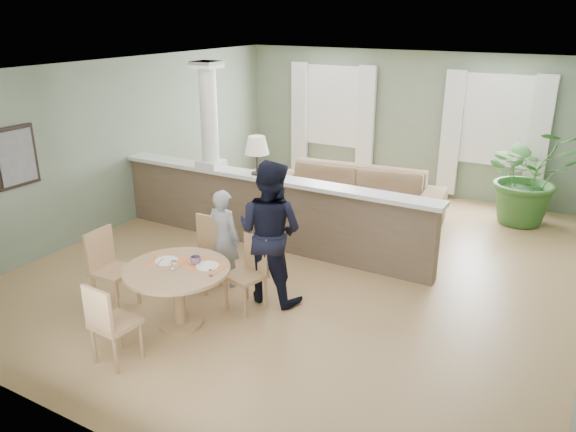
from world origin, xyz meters
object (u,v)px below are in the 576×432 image
Objects in this scene: houseplant at (529,176)px; chair_near at (109,321)px; chair_far_boy at (205,249)px; chair_far_man at (250,269)px; child_person at (224,238)px; chair_side at (109,265)px; sofa at (351,196)px; dining_table at (178,280)px; man_person at (270,232)px.

houseplant is 7.07m from chair_near.
chair_far_boy is 1.03× the size of chair_far_man.
child_person is at bearing -124.87° from houseplant.
child_person is at bearing 164.78° from chair_far_man.
chair_side is at bearing -137.14° from chair_far_man.
chair_side is (-0.91, 0.87, 0.04)m from chair_near.
sofa is at bearing -19.52° from chair_side.
chair_far_boy is (-3.24, -4.52, -0.31)m from houseplant.
houseplant is at bearing 53.55° from chair_far_boy.
dining_table is 1.02m from chair_side.
man_person is (0.55, 1.06, 0.32)m from dining_table.
sofa is 3.37m from chair_far_man.
houseplant is at bearing -37.26° from chair_side.
chair_far_boy is 1.20m from chair_side.
chair_far_man is at bearing 72.64° from man_person.
dining_table is 1.01m from chair_far_boy.
chair_far_boy is at bearing -179.56° from chair_far_man.
houseplant reaches higher than chair_side.
sofa is 3.25× the size of chair_far_boy.
chair_side is 1.44m from child_person.
chair_near is (-0.10, -0.94, -0.07)m from dining_table.
sofa is 4.38m from chair_side.
chair_far_boy is at bearing -125.64° from houseplant.
sofa is at bearing 77.49° from chair_far_boy.
sofa is 2.55× the size of dining_table.
chair_far_boy is at bearing -35.11° from chair_side.
houseplant is 1.78× the size of chair_far_boy.
houseplant reaches higher than dining_table.
chair_near is at bearing -82.98° from chair_far_boy.
dining_table is 0.91× the size of child_person.
chair_side reaches higher than sofa.
chair_near is at bearing -96.21° from dining_table.
child_person is at bearing 98.54° from dining_table.
sofa reaches higher than dining_table.
dining_table is at bearing -92.11° from chair_near.
chair_far_man is 1.68m from chair_side.
chair_side reaches higher than chair_near.
chair_near is 0.69× the size of child_person.
chair_side is (-1.02, -0.06, -0.03)m from dining_table.
chair_far_man is 0.51× the size of man_person.
child_person reaches higher than chair_far_man.
chair_side is (-3.90, -5.53, -0.29)m from houseplant.
dining_table is at bearing 61.81° from man_person.
chair_side is at bearing 54.85° from child_person.
sofa is 3.23m from chair_far_boy.
chair_near is at bearing 92.91° from child_person.
man_person is (0.91, 0.12, 0.38)m from chair_far_boy.
chair_far_boy is 0.99m from man_person.
man_person is (0.26, -3.05, 0.45)m from sofa.
chair_far_man is at bearing -93.50° from sofa.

